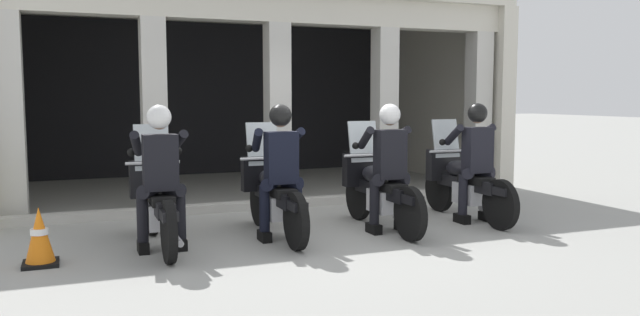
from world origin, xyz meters
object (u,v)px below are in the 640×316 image
(motorcycle_center_left, at_px, (273,194))
(motorcycle_far_right, at_px, (463,182))
(police_officer_center_left, at_px, (280,160))
(traffic_cone_flank, at_px, (40,237))
(motorcycle_center_right, at_px, (378,189))
(police_officer_far_left, at_px, (160,165))
(motorcycle_far_left, at_px, (158,201))
(police_officer_far_right, at_px, (476,152))
(police_officer_center_right, at_px, (389,157))

(motorcycle_center_left, height_order, motorcycle_far_right, same)
(police_officer_center_left, xyz_separation_m, traffic_cone_flank, (-2.57, -0.19, -0.65))
(motorcycle_center_right, height_order, motorcycle_far_right, same)
(police_officer_far_left, bearing_deg, traffic_cone_flank, -175.77)
(motorcycle_far_left, xyz_separation_m, police_officer_far_right, (4.10, -0.23, 0.44))
(motorcycle_far_left, xyz_separation_m, police_officer_center_left, (1.36, -0.25, 0.44))
(police_officer_far_left, xyz_separation_m, police_officer_far_right, (4.10, 0.06, 0.00))
(motorcycle_far_left, bearing_deg, motorcycle_far_right, -2.52)
(motorcycle_far_left, relative_size, police_officer_far_left, 1.29)
(police_officer_center_left, distance_m, police_officer_far_right, 2.73)
(police_officer_center_left, height_order, police_officer_far_right, same)
(motorcycle_center_left, bearing_deg, motorcycle_center_right, -7.55)
(motorcycle_far_left, xyz_separation_m, traffic_cone_flank, (-1.20, -0.44, -0.21))
(police_officer_far_left, relative_size, police_officer_center_right, 1.00)
(motorcycle_far_left, relative_size, motorcycle_center_right, 1.00)
(police_officer_center_left, relative_size, traffic_cone_flank, 2.69)
(police_officer_center_left, distance_m, police_officer_center_right, 1.37)
(police_officer_center_right, distance_m, traffic_cone_flank, 3.99)
(motorcycle_center_right, bearing_deg, motorcycle_far_right, -1.02)
(police_officer_far_left, relative_size, police_officer_far_right, 1.00)
(police_officer_far_right, bearing_deg, police_officer_center_left, -178.90)
(motorcycle_center_right, height_order, police_officer_far_right, police_officer_far_right)
(motorcycle_center_right, bearing_deg, motorcycle_center_left, 169.81)
(motorcycle_center_right, bearing_deg, traffic_cone_flank, 179.27)
(motorcycle_center_left, height_order, police_officer_far_right, police_officer_far_right)
(motorcycle_center_left, distance_m, motorcycle_far_right, 2.73)
(police_officer_center_left, relative_size, motorcycle_center_right, 0.78)
(motorcycle_far_left, distance_m, motorcycle_center_right, 2.73)
(motorcycle_far_right, bearing_deg, traffic_cone_flank, -174.10)
(police_officer_far_left, height_order, motorcycle_center_right, police_officer_far_left)
(motorcycle_far_right, xyz_separation_m, traffic_cone_flank, (-5.30, -0.50, -0.21))
(motorcycle_far_left, height_order, police_officer_far_left, police_officer_far_left)
(motorcycle_far_left, bearing_deg, motorcycle_center_right, -4.72)
(police_officer_center_left, relative_size, police_officer_center_right, 1.00)
(motorcycle_center_left, xyz_separation_m, traffic_cone_flank, (-2.57, -0.47, -0.21))
(motorcycle_center_right, height_order, police_officer_center_right, police_officer_center_right)
(motorcycle_far_left, distance_m, police_officer_far_left, 0.52)
(traffic_cone_flank, bearing_deg, police_officer_far_left, 7.53)
(police_officer_far_right, height_order, traffic_cone_flank, police_officer_far_right)
(police_officer_center_left, relative_size, motorcycle_far_right, 0.78)
(police_officer_center_right, distance_m, motorcycle_far_right, 1.49)
(motorcycle_far_right, xyz_separation_m, police_officer_far_right, (-0.00, -0.28, 0.44))
(police_officer_center_left, distance_m, motorcycle_center_right, 1.45)
(motorcycle_far_right, bearing_deg, police_officer_far_left, -174.74)
(motorcycle_center_left, bearing_deg, traffic_cone_flank, -173.14)
(motorcycle_center_left, bearing_deg, police_officer_far_left, -170.67)
(motorcycle_center_right, distance_m, motorcycle_far_right, 1.37)
(police_officer_center_left, bearing_deg, motorcycle_center_right, 4.28)
(motorcycle_center_left, relative_size, motorcycle_center_right, 1.00)
(motorcycle_far_left, height_order, motorcycle_center_right, same)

